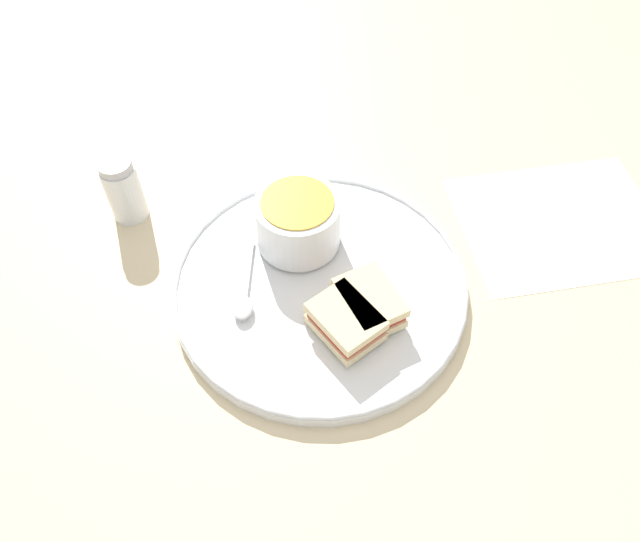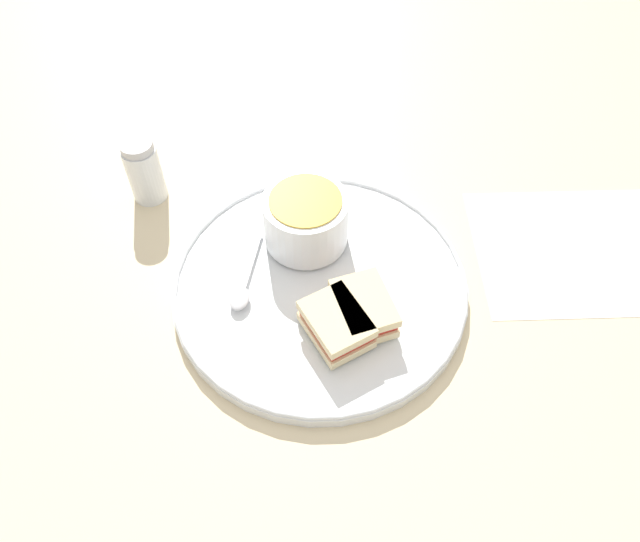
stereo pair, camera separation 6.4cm
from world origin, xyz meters
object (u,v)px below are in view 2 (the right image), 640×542
at_px(spoon, 242,292).
at_px(sandwich_half_near, 336,324).
at_px(sandwich_half_far, 364,308).
at_px(salt_shaker, 144,170).
at_px(soup_bowl, 306,219).

distance_m(spoon, sandwich_half_near, 0.13).
distance_m(sandwich_half_far, salt_shaker, 0.36).
relative_size(sandwich_half_far, salt_shaker, 1.03).
height_order(sandwich_half_far, salt_shaker, salt_shaker).
height_order(soup_bowl, sandwich_half_far, soup_bowl).
xyz_separation_m(sandwich_half_near, salt_shaker, (-0.16, -0.31, 0.01)).
height_order(spoon, sandwich_half_near, sandwich_half_near).
distance_m(spoon, salt_shaker, 0.23).
bearing_deg(soup_bowl, spoon, -25.77).
bearing_deg(sandwich_half_far, salt_shaker, -111.62).
xyz_separation_m(spoon, sandwich_half_far, (-0.01, 0.15, 0.01)).
distance_m(spoon, sandwich_half_far, 0.15).
distance_m(soup_bowl, spoon, 0.12).
bearing_deg(salt_shaker, sandwich_half_near, 62.45).
xyz_separation_m(spoon, sandwich_half_near, (0.02, 0.12, 0.01)).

